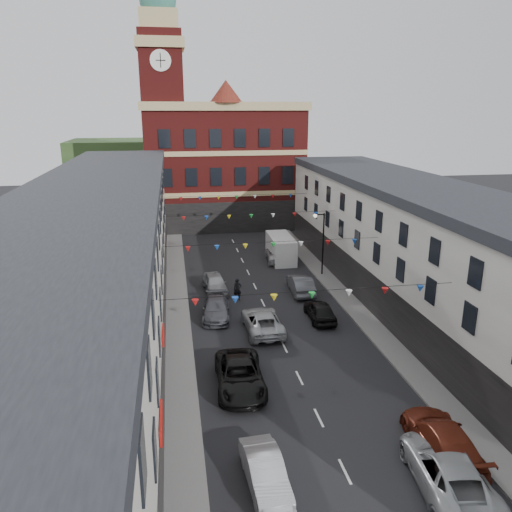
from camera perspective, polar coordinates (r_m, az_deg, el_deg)
ground at (r=33.72m, az=3.27°, el=-10.37°), size 160.00×160.00×0.00m
pavement_left at (r=34.77m, az=-8.79°, el=-9.54°), size 1.80×64.00×0.15m
pavement_right at (r=37.40m, az=13.05°, el=-7.86°), size 1.80×64.00×0.15m
terrace_left at (r=32.25m, az=-17.88°, el=-2.16°), size 8.40×56.00×10.70m
terrace_right at (r=37.05m, az=21.11°, el=-0.90°), size 8.40×56.00×9.70m
civic_building at (r=67.96m, az=-3.79°, el=10.48°), size 20.60×13.30×18.50m
clock_tower at (r=64.30m, az=-10.55°, el=15.98°), size 5.60×5.60×30.00m
distant_hill at (r=91.91m, az=-7.84°, el=9.97°), size 40.00×14.00×10.00m
street_lamp at (r=46.72m, az=7.42°, el=2.34°), size 1.10×0.36×6.00m
car_left_b at (r=22.62m, az=1.05°, el=-23.47°), size 1.73×4.31×1.39m
car_left_c at (r=28.90m, az=-1.86°, el=-13.47°), size 2.84×5.80×1.58m
car_left_d at (r=38.02m, az=-4.61°, el=-6.01°), size 2.47×5.04×1.41m
car_left_e at (r=43.22m, az=-4.70°, el=-3.11°), size 2.10×4.59×1.52m
car_right_b at (r=23.82m, az=21.13°, el=-21.98°), size 3.54×6.27×1.65m
car_right_c at (r=25.54m, az=20.52°, el=-19.03°), size 2.81×5.85×1.65m
car_right_d at (r=37.76m, az=7.32°, el=-6.21°), size 1.82×4.34×1.47m
car_right_e at (r=42.90m, az=5.13°, el=-3.23°), size 1.86×4.84×1.57m
car_right_f at (r=51.74m, az=2.49°, el=0.17°), size 2.68×5.12×1.38m
moving_car at (r=35.66m, az=0.74°, el=-7.45°), size 2.56×5.43×1.50m
white_van at (r=51.85m, az=2.85°, el=0.89°), size 2.33×5.86×2.57m
pedestrian at (r=41.12m, az=-2.13°, el=-3.86°), size 0.71×0.50×1.86m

